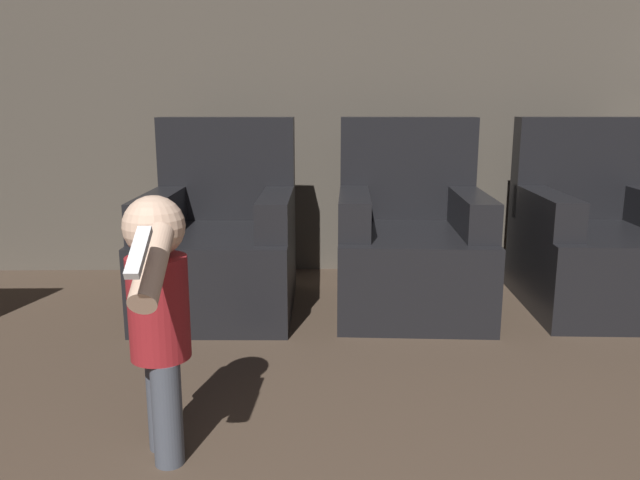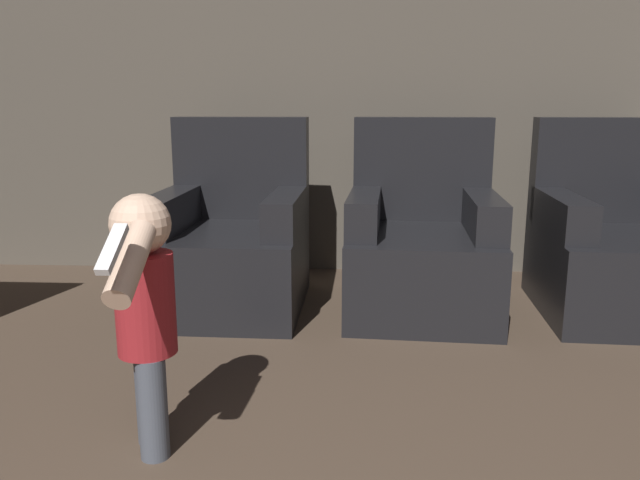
# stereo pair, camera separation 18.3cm
# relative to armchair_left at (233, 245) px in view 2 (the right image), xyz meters

# --- Properties ---
(wall_back) EXTENTS (8.40, 0.05, 2.60)m
(wall_back) POSITION_rel_armchair_left_xyz_m (0.70, 0.81, 0.96)
(wall_back) COLOR #51493F
(wall_back) RESTS_ON ground_plane
(armchair_left) EXTENTS (0.80, 0.93, 1.03)m
(armchair_left) POSITION_rel_armchair_left_xyz_m (0.00, 0.00, 0.00)
(armchair_left) COLOR black
(armchair_left) RESTS_ON ground_plane
(armchair_middle) EXTENTS (0.84, 0.96, 1.03)m
(armchair_middle) POSITION_rel_armchair_left_xyz_m (1.04, -0.00, 0.00)
(armchair_middle) COLOR black
(armchair_middle) RESTS_ON ground_plane
(armchair_right) EXTENTS (0.83, 0.95, 1.03)m
(armchair_right) POSITION_rel_armchair_left_xyz_m (2.08, -0.00, 0.00)
(armchair_right) COLOR black
(armchair_right) RESTS_ON ground_plane
(person_toddler) EXTENTS (0.19, 0.56, 0.85)m
(person_toddler) POSITION_rel_armchair_left_xyz_m (0.02, -1.52, 0.16)
(person_toddler) COLOR #474C56
(person_toddler) RESTS_ON ground_plane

